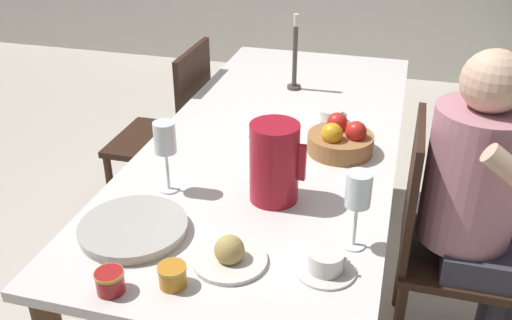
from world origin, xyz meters
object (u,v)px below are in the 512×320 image
object	(u,v)px
wine_glass_juice	(165,141)
jam_jar_amber	(172,275)
chair_person_side	(442,241)
teacup_near_person	(326,263)
serving_tray	(133,228)
fruit_bowl	(341,140)
chair_opposite	(172,133)
red_pitcher	(274,162)
candlestick_tall	(295,61)
person_seated	(481,197)
wine_glass_water	(358,193)
teacup_across	(331,117)
bread_plate	(230,255)
jam_jar_red	(110,281)

from	to	relation	value
wine_glass_juice	jam_jar_amber	size ratio (longest dim) A/B	3.21
chair_person_side	teacup_near_person	size ratio (longest dim) A/B	5.91
serving_tray	chair_person_side	bearing A→B (deg)	34.24
jam_jar_amber	fruit_bowl	xyz separation A→B (m)	(0.29, 0.79, 0.02)
chair_person_side	chair_opposite	bearing A→B (deg)	-114.21
chair_opposite	fruit_bowl	world-z (taller)	chair_opposite
chair_person_side	red_pitcher	distance (m)	0.73
chair_opposite	candlestick_tall	world-z (taller)	candlestick_tall
person_seated	serving_tray	bearing A→B (deg)	-59.71
red_pitcher	wine_glass_water	world-z (taller)	red_pitcher
chair_opposite	person_seated	world-z (taller)	person_seated
teacup_across	serving_tray	size ratio (longest dim) A/B	0.52
bread_plate	wine_glass_juice	bearing A→B (deg)	135.00
jam_jar_amber	candlestick_tall	xyz separation A→B (m)	(0.01, 1.34, 0.10)
chair_opposite	fruit_bowl	bearing A→B (deg)	-120.81
person_seated	fruit_bowl	distance (m)	0.48
chair_opposite	teacup_across	world-z (taller)	chair_opposite
teacup_across	jam_jar_red	xyz separation A→B (m)	(-0.35, -1.08, 0.01)
chair_opposite	candlestick_tall	size ratio (longest dim) A/B	2.77
bread_plate	jam_jar_red	xyz separation A→B (m)	(-0.24, -0.18, 0.01)
chair_opposite	fruit_bowl	size ratio (longest dim) A/B	4.01
red_pitcher	wine_glass_water	size ratio (longest dim) A/B	1.11
teacup_near_person	fruit_bowl	size ratio (longest dim) A/B	0.68
chair_opposite	teacup_near_person	size ratio (longest dim) A/B	5.91
wine_glass_juice	bread_plate	bearing A→B (deg)	-45.00
chair_person_side	serving_tray	bearing A→B (deg)	-55.76
chair_opposite	red_pitcher	world-z (taller)	red_pitcher
wine_glass_juice	chair_person_side	bearing A→B (deg)	22.05
fruit_bowl	candlestick_tall	world-z (taller)	candlestick_tall
person_seated	serving_tray	xyz separation A→B (m)	(-0.94, -0.55, 0.07)
chair_person_side	teacup_near_person	xyz separation A→B (m)	(-0.32, -0.60, 0.30)
wine_glass_water	teacup_across	size ratio (longest dim) A/B	1.43
wine_glass_juice	jam_jar_red	distance (m)	0.48
jam_jar_red	serving_tray	bearing A→B (deg)	103.08
wine_glass_juice	serving_tray	bearing A→B (deg)	-90.72
wine_glass_water	jam_jar_amber	distance (m)	0.50
red_pitcher	jam_jar_red	world-z (taller)	red_pitcher
fruit_bowl	bread_plate	bearing A→B (deg)	-105.24
chair_person_side	jam_jar_amber	bearing A→B (deg)	-41.71
chair_person_side	jam_jar_amber	distance (m)	1.05
teacup_near_person	candlestick_tall	distance (m)	1.24
chair_opposite	red_pitcher	xyz separation A→B (m)	(0.71, -0.86, 0.39)
chair_opposite	serving_tray	bearing A→B (deg)	-161.33
bread_plate	candlestick_tall	xyz separation A→B (m)	(-0.09, 1.22, 0.11)
person_seated	wine_glass_juice	world-z (taller)	person_seated
wine_glass_juice	teacup_near_person	xyz separation A→B (m)	(0.52, -0.26, -0.14)
wine_glass_water	teacup_near_person	distance (m)	0.19
serving_tray	fruit_bowl	size ratio (longest dim) A/B	1.31
wine_glass_juice	jam_jar_red	xyz separation A→B (m)	(0.05, -0.46, -0.13)
wine_glass_water	chair_opposite	bearing A→B (deg)	133.00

